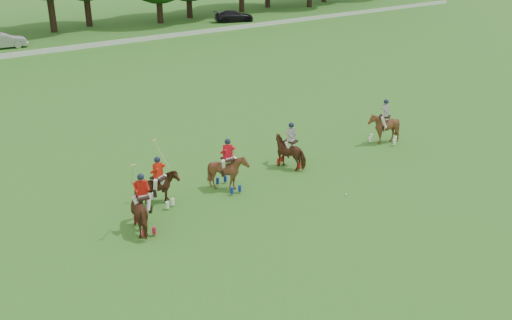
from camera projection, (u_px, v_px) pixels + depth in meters
ground at (299, 236)px, 21.40m from camera, size 180.00×180.00×0.00m
boundary_rail at (17, 54)px, 49.57m from camera, size 120.00×0.10×0.44m
car_mid at (2, 41)px, 52.74m from camera, size 4.41×1.99×1.40m
car_right at (234, 16)px, 66.91m from camera, size 4.92×3.16×1.33m
polo_red_a at (143, 210)px, 21.47m from camera, size 1.25×2.06×2.88m
polo_red_b at (159, 189)px, 23.41m from camera, size 1.78×1.67×2.70m
polo_red_c at (228, 171)px, 24.79m from camera, size 1.40×1.56×2.36m
polo_stripe_a at (291, 151)px, 27.12m from camera, size 1.47×1.96×2.23m
polo_stripe_b at (384, 127)px, 30.00m from camera, size 2.03×2.07×2.41m
polo_ball at (346, 195)px, 24.51m from camera, size 0.09×0.09×0.09m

